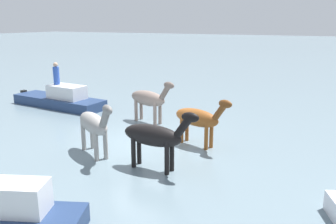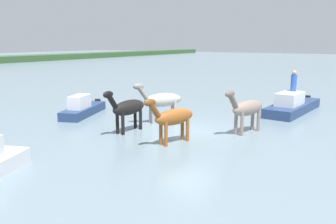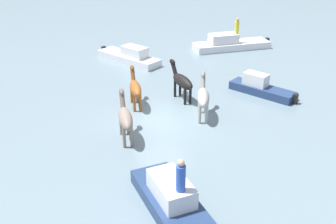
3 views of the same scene
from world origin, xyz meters
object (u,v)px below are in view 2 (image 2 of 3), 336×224
object	(u,v)px
boat_launch_far	(292,107)
boat_dinghy_port	(83,110)
horse_chestnut_trailing	(128,108)
person_watcher_seated	(294,82)
horse_pinto_flank	(161,100)
horse_gray_outer	(247,108)
horse_rear_stallion	(173,117)

from	to	relation	value
boat_launch_far	boat_dinghy_port	size ratio (longest dim) A/B	1.44
horse_chestnut_trailing	person_watcher_seated	xyz separation A→B (m)	(8.71, -5.02, 0.66)
horse_pinto_flank	boat_dinghy_port	bearing A→B (deg)	-47.32
horse_chestnut_trailing	horse_pinto_flank	world-z (taller)	horse_pinto_flank
horse_chestnut_trailing	boat_launch_far	bearing A→B (deg)	151.43
horse_chestnut_trailing	horse_gray_outer	bearing A→B (deg)	123.24
boat_launch_far	horse_gray_outer	bearing A→B (deg)	-1.26
horse_rear_stallion	boat_launch_far	distance (m)	9.34
horse_pinto_flank	boat_dinghy_port	xyz separation A→B (m)	(-0.96, 4.59, -0.82)
horse_rear_stallion	horse_pinto_flank	world-z (taller)	horse_pinto_flank
boat_dinghy_port	boat_launch_far	bearing A→B (deg)	105.03
boat_launch_far	person_watcher_seated	bearing A→B (deg)	-154.15
horse_rear_stallion	person_watcher_seated	distance (m)	9.43
horse_chestnut_trailing	person_watcher_seated	world-z (taller)	person_watcher_seated
horse_chestnut_trailing	boat_launch_far	world-z (taller)	horse_chestnut_trailing
boat_dinghy_port	person_watcher_seated	size ratio (longest dim) A/B	3.38
horse_chestnut_trailing	person_watcher_seated	bearing A→B (deg)	151.91
boat_dinghy_port	horse_gray_outer	bearing A→B (deg)	76.25
horse_gray_outer	horse_pinto_flank	bearing A→B (deg)	-70.33
horse_gray_outer	boat_dinghy_port	distance (m)	9.08
horse_pinto_flank	horse_gray_outer	xyz separation A→B (m)	(0.32, -4.36, -0.00)
horse_chestnut_trailing	horse_rear_stallion	world-z (taller)	horse_chestnut_trailing
horse_pinto_flank	horse_gray_outer	distance (m)	4.37
horse_chestnut_trailing	horse_pinto_flank	xyz separation A→B (m)	(2.44, -0.15, 0.02)
horse_chestnut_trailing	boat_dinghy_port	xyz separation A→B (m)	(1.47, 4.44, -0.80)
horse_chestnut_trailing	horse_gray_outer	size ratio (longest dim) A/B	0.98
horse_gray_outer	boat_dinghy_port	xyz separation A→B (m)	(-1.28, 8.95, -0.81)
horse_chestnut_trailing	horse_rear_stallion	size ratio (longest dim) A/B	1.04
horse_chestnut_trailing	horse_gray_outer	distance (m)	5.28
horse_chestnut_trailing	horse_rear_stallion	xyz separation A→B (m)	(-0.39, -2.64, -0.04)
horse_gray_outer	person_watcher_seated	distance (m)	6.02
person_watcher_seated	horse_gray_outer	bearing A→B (deg)	175.16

